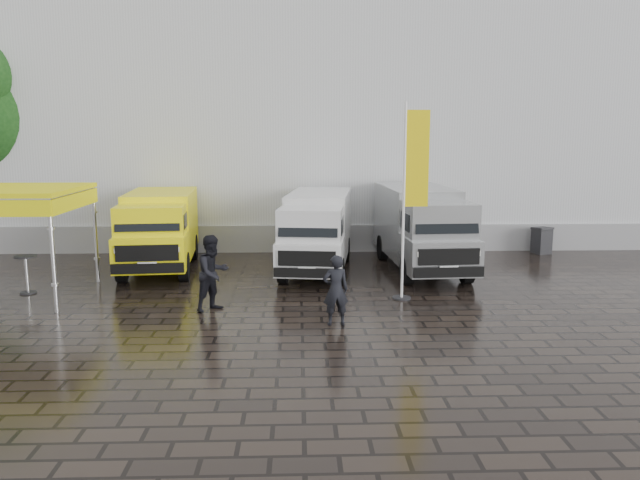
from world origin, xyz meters
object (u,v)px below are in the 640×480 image
at_px(van_silver, 421,230).
at_px(cocktail_table, 27,275).
at_px(wheelie_bin, 542,240).
at_px(canopy_tent, 10,194).
at_px(person_tent, 213,273).
at_px(person_front, 336,290).
at_px(van_yellow, 159,232).
at_px(flagpole, 411,191).
at_px(van_white, 317,233).

bearing_deg(van_silver, cocktail_table, -170.26).
bearing_deg(cocktail_table, wheelie_bin, 17.80).
xyz_separation_m(canopy_tent, person_tent, (5.48, -1.52, -1.82)).
height_order(wheelie_bin, person_front, person_front).
bearing_deg(van_silver, person_tent, -146.66).
xyz_separation_m(van_yellow, flagpole, (7.42, -3.91, 1.66)).
relative_size(van_white, canopy_tent, 1.65).
bearing_deg(van_white, person_front, -80.14).
distance_m(van_white, person_tent, 5.26).
bearing_deg(canopy_tent, van_silver, 14.47).
distance_m(van_white, van_silver, 3.35).
bearing_deg(van_silver, canopy_tent, -168.81).
xyz_separation_m(van_white, van_silver, (3.35, 0.00, 0.09)).
xyz_separation_m(cocktail_table, person_front, (8.33, -3.15, 0.29)).
bearing_deg(van_yellow, van_silver, -7.34).
relative_size(van_silver, person_front, 3.70).
relative_size(wheelie_bin, person_front, 0.59).
relative_size(van_yellow, flagpole, 1.04).
bearing_deg(canopy_tent, person_tent, -15.52).
distance_m(flagpole, person_front, 3.69).
bearing_deg(van_white, wheelie_bin, 24.83).
xyz_separation_m(canopy_tent, flagpole, (10.53, -0.57, 0.12)).
bearing_deg(person_tent, van_silver, -9.97).
bearing_deg(van_silver, flagpole, -109.09).
height_order(van_silver, person_front, van_silver).
distance_m(flagpole, wheelie_bin, 8.94).
distance_m(canopy_tent, person_front, 9.11).
bearing_deg(van_yellow, van_white, -8.96).
height_order(wheelie_bin, person_tent, person_tent).
relative_size(van_white, cocktail_table, 5.36).
height_order(van_silver, cocktail_table, van_silver).
bearing_deg(wheelie_bin, van_white, 177.81).
distance_m(van_yellow, flagpole, 8.55).
distance_m(cocktail_table, wheelie_bin, 17.24).
xyz_separation_m(van_white, wheelie_bin, (8.34, 2.63, -0.74)).
bearing_deg(flagpole, canopy_tent, 176.88).
xyz_separation_m(van_yellow, van_white, (5.07, -0.36, -0.01)).
bearing_deg(van_white, flagpole, -49.26).
distance_m(van_yellow, person_front, 8.15).
distance_m(van_yellow, wheelie_bin, 13.62).
bearing_deg(van_silver, van_yellow, 174.27).
relative_size(van_yellow, cocktail_table, 5.06).
distance_m(van_white, person_front, 5.81).
height_order(van_silver, person_tent, van_silver).
relative_size(canopy_tent, flagpole, 0.67).
relative_size(wheelie_bin, person_tent, 0.51).
distance_m(van_white, canopy_tent, 8.85).
bearing_deg(cocktail_table, van_silver, 13.01).
bearing_deg(wheelie_bin, canopy_tent, 179.04).
relative_size(person_front, person_tent, 0.86).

